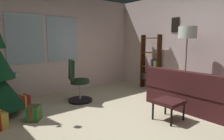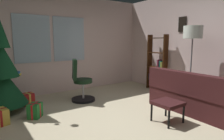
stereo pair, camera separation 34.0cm
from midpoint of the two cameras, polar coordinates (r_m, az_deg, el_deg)
ground_plane at (r=3.56m, az=2.76°, el=-16.08°), size 4.93×5.53×0.10m
wall_back_with_windows at (r=5.62m, az=-17.34°, el=7.30°), size 4.93×0.12×2.69m
wall_right_with_frames at (r=5.29m, az=23.43°, el=6.89°), size 0.12×5.53×2.69m
couch at (r=4.46m, az=23.73°, el=-7.13°), size 1.69×2.09×0.83m
footstool at (r=3.67m, az=13.67°, el=-9.32°), size 0.45×0.45×0.38m
gift_box_red at (r=4.76m, az=-26.35°, el=-8.24°), size 0.24×0.27×0.27m
gift_box_green at (r=3.95m, az=-24.19°, el=-11.44°), size 0.32×0.32×0.28m
office_chair at (r=4.69m, az=-12.05°, el=-4.41°), size 0.57×0.56×1.01m
bookshelf at (r=5.88m, az=9.66°, el=1.33°), size 0.18×0.64×1.61m
floor_lamp at (r=4.86m, az=19.28°, el=9.22°), size 0.42×0.42×1.77m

